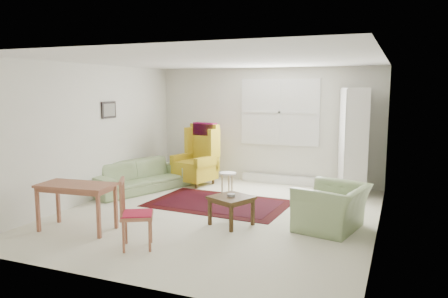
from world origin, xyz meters
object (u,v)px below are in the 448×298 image
at_px(cabinet, 353,141).
at_px(armchair, 332,203).
at_px(sofa, 140,170).
at_px(wingback_chair, 195,154).
at_px(desk, 77,207).
at_px(coffee_table, 231,211).
at_px(desk_chair, 137,213).
at_px(stool, 228,183).

bearing_deg(cabinet, armchair, -106.19).
bearing_deg(sofa, wingback_chair, -17.89).
relative_size(wingback_chair, desk, 1.21).
bearing_deg(coffee_table, desk_chair, -120.24).
height_order(sofa, armchair, sofa).
height_order(wingback_chair, desk, wingback_chair).
height_order(wingback_chair, coffee_table, wingback_chair).
xyz_separation_m(cabinet, desk, (-3.47, -3.84, -0.69)).
distance_m(coffee_table, stool, 1.97).
distance_m(wingback_chair, desk, 3.42).
xyz_separation_m(coffee_table, cabinet, (1.47, 2.77, 0.81)).
distance_m(sofa, coffee_table, 2.88).
bearing_deg(cabinet, desk, -147.67).
bearing_deg(sofa, cabinet, -49.26).
bearing_deg(cabinet, coffee_table, -133.51).
bearing_deg(wingback_chair, cabinet, 22.99).
bearing_deg(coffee_table, armchair, 14.43).
relative_size(coffee_table, cabinet, 0.27).
xyz_separation_m(wingback_chair, cabinet, (3.22, 0.45, 0.38)).
distance_m(coffee_table, cabinet, 3.24).
relative_size(coffee_table, desk_chair, 0.60).
relative_size(stool, cabinet, 0.21).
relative_size(sofa, stool, 4.81).
height_order(wingback_chair, stool, wingback_chair).
height_order(armchair, desk, armchair).
xyz_separation_m(coffee_table, desk_chair, (-0.79, -1.35, 0.24)).
bearing_deg(desk, coffee_table, 28.21).
height_order(armchair, cabinet, cabinet).
xyz_separation_m(armchair, coffee_table, (-1.44, -0.37, -0.17)).
height_order(cabinet, desk, cabinet).
bearing_deg(armchair, cabinet, -168.08).
xyz_separation_m(sofa, cabinet, (3.99, 1.40, 0.62)).
xyz_separation_m(sofa, stool, (1.74, 0.43, -0.20)).
bearing_deg(desk, stool, 67.04).
relative_size(cabinet, desk_chair, 2.25).
xyz_separation_m(sofa, armchair, (3.97, -1.00, -0.02)).
distance_m(stool, desk_chair, 3.16).
bearing_deg(wingback_chair, desk_chair, -60.26).
height_order(armchair, desk_chair, desk_chair).
xyz_separation_m(armchair, desk, (-3.44, -1.44, -0.05)).
relative_size(armchair, desk_chair, 1.11).
bearing_deg(desk_chair, desk, 48.02).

